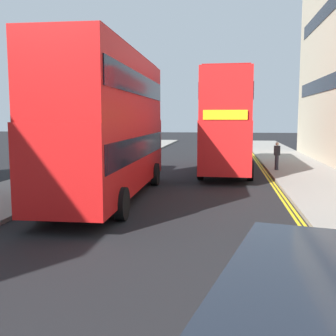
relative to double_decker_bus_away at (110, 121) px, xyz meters
name	(u,v)px	position (x,y,z in m)	size (l,w,h in m)	color
sidewalk_left	(20,192)	(-4.09, 0.53, -2.96)	(4.00, 80.00, 0.14)	gray
kerb_line_outer	(295,212)	(6.81, -1.47, -3.03)	(0.10, 56.00, 0.01)	yellow
kerb_line_inner	(290,212)	(6.65, -1.47, -3.03)	(0.10, 56.00, 0.01)	yellow
double_decker_bus_away	(110,121)	(0.00, 0.00, 0.00)	(2.94, 10.85, 5.64)	red
double_decker_bus_oncoming	(228,120)	(4.54, 8.80, 0.00)	(2.99, 10.86, 5.64)	red
pedestrian_far	(277,155)	(7.41, 8.99, -2.04)	(0.34, 0.22, 1.62)	#2D2D38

